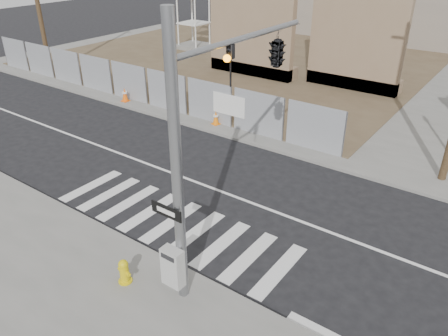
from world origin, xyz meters
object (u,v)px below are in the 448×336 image
Objects in this scene: traffic_cone_c at (216,118)px; traffic_cone_d at (276,131)px; traffic_cone_b at (125,95)px; traffic_cone_a at (88,79)px; signal_pole at (247,91)px; fire_hydrant at (124,271)px.

traffic_cone_c reaches higher than traffic_cone_d.
traffic_cone_b is at bearing -177.70° from traffic_cone_c.
traffic_cone_a is 4.05m from traffic_cone_b.
fire_hydrant is at bearing -114.70° from signal_pole.
traffic_cone_b reaches higher than fire_hydrant.
traffic_cone_b is at bearing 151.63° from signal_pole.
signal_pole is 9.17× the size of traffic_cone_b.
signal_pole is 8.97m from traffic_cone_d.
traffic_cone_c is 1.05× the size of traffic_cone_d.
traffic_cone_a reaches higher than traffic_cone_b.
traffic_cone_a is 13.26m from traffic_cone_d.
traffic_cone_c is at bearing -173.71° from traffic_cone_d.
traffic_cone_a is at bearing 170.66° from traffic_cone_b.
fire_hydrant is 10.67m from traffic_cone_d.
fire_hydrant is (-1.53, -3.33, -4.31)m from signal_pole.
traffic_cone_a reaches higher than traffic_cone_c.
signal_pole is 18.36m from traffic_cone_a.
traffic_cone_b is 1.17× the size of traffic_cone_d.
traffic_cone_a is at bearing 177.67° from traffic_cone_c.
traffic_cone_d is (3.15, 0.35, -0.02)m from traffic_cone_c.
traffic_cone_c is (-4.65, 10.22, -0.02)m from fire_hydrant.
signal_pole is 10.26× the size of traffic_cone_c.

